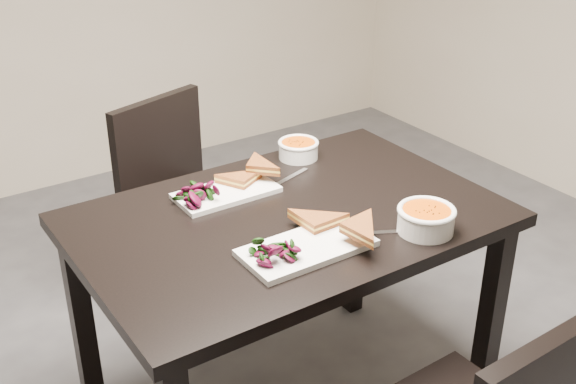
{
  "coord_description": "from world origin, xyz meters",
  "views": [
    {
      "loc": [
        -0.64,
        -1.15,
        1.73
      ],
      "look_at": [
        0.37,
        0.36,
        0.82
      ],
      "focal_mm": 44.56,
      "sensor_mm": 36.0,
      "label": 1
    }
  ],
  "objects_px": {
    "table": "(288,243)",
    "plate_far": "(226,193)",
    "plate_near": "(307,248)",
    "soup_bowl_near": "(426,218)",
    "soup_bowl_far": "(298,148)",
    "chair_far": "(182,195)"
  },
  "relations": [
    {
      "from": "chair_far",
      "to": "soup_bowl_near",
      "type": "relative_size",
      "value": 5.26
    },
    {
      "from": "plate_near",
      "to": "plate_far",
      "type": "height_order",
      "value": "plate_near"
    },
    {
      "from": "table",
      "to": "plate_far",
      "type": "bearing_deg",
      "value": 113.8
    },
    {
      "from": "plate_near",
      "to": "plate_far",
      "type": "relative_size",
      "value": 1.14
    },
    {
      "from": "chair_far",
      "to": "table",
      "type": "bearing_deg",
      "value": -108.84
    },
    {
      "from": "soup_bowl_near",
      "to": "soup_bowl_far",
      "type": "xyz_separation_m",
      "value": [
        -0.01,
        0.6,
        -0.01
      ]
    },
    {
      "from": "plate_near",
      "to": "table",
      "type": "bearing_deg",
      "value": 69.95
    },
    {
      "from": "plate_near",
      "to": "plate_far",
      "type": "bearing_deg",
      "value": 92.45
    },
    {
      "from": "chair_far",
      "to": "plate_near",
      "type": "xyz_separation_m",
      "value": [
        -0.09,
        -0.96,
        0.27
      ]
    },
    {
      "from": "soup_bowl_near",
      "to": "plate_far",
      "type": "bearing_deg",
      "value": 125.07
    },
    {
      "from": "soup_bowl_near",
      "to": "plate_far",
      "type": "xyz_separation_m",
      "value": [
        -0.35,
        0.5,
        -0.03
      ]
    },
    {
      "from": "soup_bowl_far",
      "to": "table",
      "type": "bearing_deg",
      "value": -128.73
    },
    {
      "from": "table",
      "to": "plate_far",
      "type": "height_order",
      "value": "plate_far"
    },
    {
      "from": "plate_far",
      "to": "plate_near",
      "type": "bearing_deg",
      "value": -87.55
    },
    {
      "from": "chair_far",
      "to": "plate_near",
      "type": "height_order",
      "value": "chair_far"
    },
    {
      "from": "table",
      "to": "plate_far",
      "type": "distance_m",
      "value": 0.25
    },
    {
      "from": "plate_near",
      "to": "soup_bowl_far",
      "type": "relative_size",
      "value": 2.56
    },
    {
      "from": "chair_far",
      "to": "soup_bowl_near",
      "type": "distance_m",
      "value": 1.12
    },
    {
      "from": "chair_far",
      "to": "soup_bowl_far",
      "type": "relative_size",
      "value": 6.19
    },
    {
      "from": "plate_near",
      "to": "soup_bowl_near",
      "type": "xyz_separation_m",
      "value": [
        0.33,
        -0.1,
        0.03
      ]
    },
    {
      "from": "table",
      "to": "soup_bowl_far",
      "type": "relative_size",
      "value": 8.73
    },
    {
      "from": "plate_far",
      "to": "soup_bowl_far",
      "type": "xyz_separation_m",
      "value": [
        0.34,
        0.11,
        0.03
      ]
    }
  ]
}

